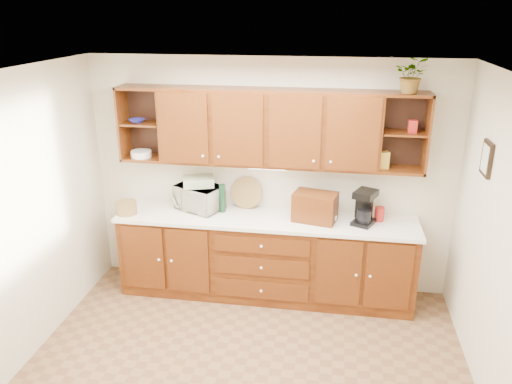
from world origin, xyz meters
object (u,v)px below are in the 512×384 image
(microwave, at_px, (199,197))
(bread_box, at_px, (315,207))
(coffee_maker, at_px, (364,207))
(potted_plant, at_px, (412,75))

(microwave, bearing_deg, bread_box, 18.08)
(microwave, distance_m, bread_box, 1.30)
(microwave, xyz_separation_m, bread_box, (1.29, -0.12, 0.02))
(bread_box, bearing_deg, coffee_maker, 14.22)
(microwave, height_order, bread_box, bread_box)
(coffee_maker, height_order, potted_plant, potted_plant)
(bread_box, distance_m, coffee_maker, 0.51)
(coffee_maker, bearing_deg, microwave, -158.94)
(microwave, bearing_deg, potted_plant, 22.21)
(potted_plant, bearing_deg, bread_box, -174.99)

